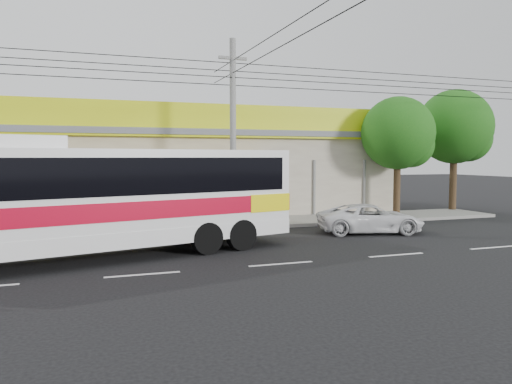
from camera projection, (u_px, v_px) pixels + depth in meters
ground at (253, 249)px, 17.02m from camera, size 120.00×120.00×0.00m
sidewalk at (210, 225)px, 22.65m from camera, size 30.00×3.20×0.15m
lane_markings at (281, 264)px, 14.67m from camera, size 50.00×0.12×0.01m
storefront_building at (185, 172)px, 27.71m from camera, size 22.60×9.20×5.70m
coach_bus at (114, 194)px, 15.49m from camera, size 12.41×5.42×3.75m
motorbike_red at (97, 221)px, 19.91m from camera, size 1.71×0.75×0.87m
white_car at (370, 219)px, 20.64m from camera, size 4.69×3.00×1.20m
utility_pole at (233, 73)px, 20.69m from camera, size 34.00×14.00×8.05m
tree_near at (400, 136)px, 25.96m from camera, size 3.80×3.80×6.29m
tree_far at (457, 129)px, 28.33m from camera, size 4.21×4.21×6.98m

